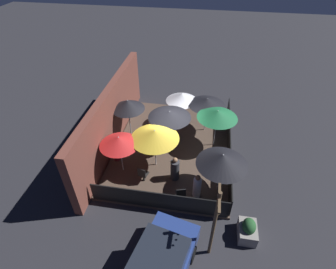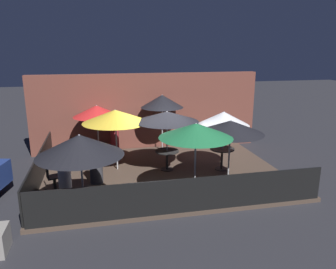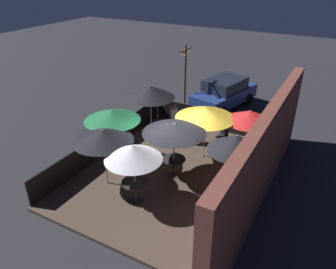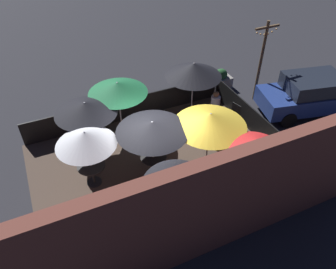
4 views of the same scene
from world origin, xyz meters
name	(u,v)px [view 3 (image 3 of 4)]	position (x,y,z in m)	size (l,w,h in m)	color
ground_plane	(171,173)	(0.00, 0.00, 0.00)	(60.00, 60.00, 0.00)	#26262B
patio_deck	(171,172)	(0.00, 0.00, 0.06)	(8.14, 6.04, 0.12)	#47382D
building_wall	(264,158)	(0.00, 3.25, 1.65)	(9.74, 0.36, 3.30)	brown
fence_front	(107,141)	(0.00, -2.97, 0.59)	(7.94, 0.05, 0.95)	black
fence_side_left	(213,119)	(-4.02, 0.00, 0.59)	(0.05, 5.84, 0.95)	black
patio_umbrella_0	(133,152)	(2.12, -0.17, 1.98)	(1.79, 1.79, 2.09)	#B2B2B7
patio_umbrella_1	(174,128)	(0.21, 0.21, 2.05)	(2.21, 2.21, 2.11)	#B2B2B7
patio_umbrella_2	(112,115)	(0.50, -2.19, 2.13)	(2.07, 2.07, 2.21)	#B2B2B7
patio_umbrella_3	(205,112)	(-1.52, 0.62, 2.05)	(2.28, 2.28, 2.16)	#B2B2B7
patio_umbrella_4	(150,92)	(-2.59, -2.46, 1.99)	(2.20, 2.20, 2.14)	#B2B2B7
patio_umbrella_5	(103,135)	(1.77, -1.61, 2.03)	(2.03, 2.03, 2.11)	#B2B2B7
patio_umbrella_6	(250,116)	(-2.14, 2.14, 1.98)	(1.82, 1.82, 2.08)	#B2B2B7
patio_umbrella_7	(236,143)	(0.49, 2.46, 2.22)	(1.75, 1.75, 2.36)	#B2B2B7
dining_table_0	(135,186)	(2.12, -0.17, 0.73)	(0.86, 0.86, 0.77)	black
dining_table_1	(174,162)	(0.21, 0.21, 0.68)	(0.84, 0.84, 0.71)	black
patio_chair_0	(223,135)	(-2.71, 0.97, 0.61)	(0.49, 0.49, 0.91)	black
patio_chair_1	(191,119)	(-3.56, -0.88, 0.63)	(0.50, 0.50, 0.93)	black
patron_0	(187,131)	(-2.25, -0.44, 0.69)	(0.52, 0.52, 1.30)	#333338
patron_1	(174,118)	(-3.12, -1.54, 0.70)	(0.40, 0.40, 1.27)	silver
patron_2	(254,158)	(-1.48, 2.66, 0.66)	(0.47, 0.47, 1.20)	maroon
planter_box	(153,104)	(-4.67, -3.63, 0.41)	(0.97, 0.68, 0.96)	gray
light_post	(185,75)	(-5.57, -2.22, 1.96)	(1.10, 0.12, 3.49)	brown
parked_car_0	(224,93)	(-7.00, -0.53, 0.84)	(4.37, 2.57, 1.62)	navy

